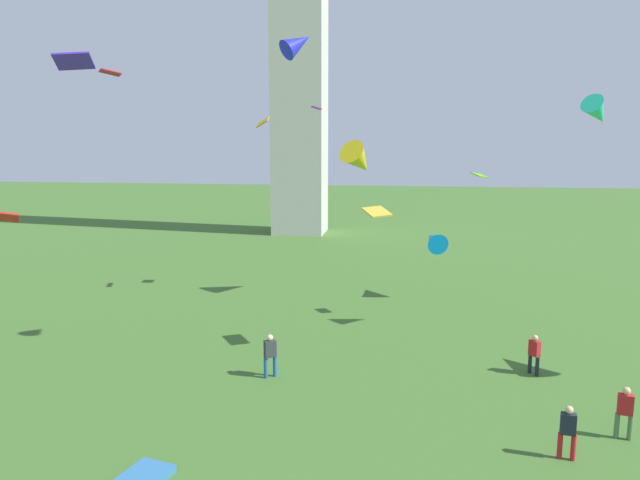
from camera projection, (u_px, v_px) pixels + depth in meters
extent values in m
cube|color=beige|center=(299.00, 24.00, 59.18)|extent=(5.19, 5.19, 42.18)
cylinder|color=#235693|center=(275.00, 366.00, 24.64)|extent=(0.17, 0.17, 0.88)
cylinder|color=#235693|center=(266.00, 368.00, 24.47)|extent=(0.17, 0.17, 0.88)
cube|color=#2D3338|center=(270.00, 349.00, 24.42)|extent=(0.55, 0.49, 0.70)
sphere|color=beige|center=(270.00, 338.00, 24.34)|extent=(0.26, 0.26, 0.26)
cylinder|color=#1E2333|center=(530.00, 363.00, 25.01)|extent=(0.15, 0.15, 0.82)
cylinder|color=#1E2333|center=(537.00, 366.00, 24.69)|extent=(0.15, 0.15, 0.82)
cube|color=red|center=(535.00, 348.00, 24.73)|extent=(0.48, 0.51, 0.65)
sphere|color=#D8AD84|center=(535.00, 338.00, 24.65)|extent=(0.24, 0.24, 0.24)
cylinder|color=red|center=(560.00, 446.00, 18.30)|extent=(0.16, 0.16, 0.84)
cylinder|color=red|center=(573.00, 447.00, 18.18)|extent=(0.16, 0.16, 0.84)
cube|color=#1E2333|center=(568.00, 424.00, 18.12)|extent=(0.49, 0.34, 0.66)
sphere|color=#D8AD84|center=(569.00, 410.00, 18.04)|extent=(0.24, 0.24, 0.24)
cylinder|color=#51754C|center=(617.00, 425.00, 19.56)|extent=(0.16, 0.16, 0.86)
cylinder|color=#51754C|center=(630.00, 428.00, 19.42)|extent=(0.16, 0.16, 0.86)
cube|color=red|center=(625.00, 404.00, 19.36)|extent=(0.52, 0.37, 0.68)
sphere|color=#D8AD84|center=(627.00, 391.00, 19.28)|extent=(0.25, 0.25, 0.25)
cube|color=red|center=(2.00, 216.00, 28.93)|extent=(1.91, 1.61, 0.84)
cone|color=#25DEB0|center=(597.00, 113.00, 27.17)|extent=(1.96, 2.01, 1.67)
cube|color=#4324C0|center=(74.00, 61.00, 26.18)|extent=(1.77, 1.39, 0.74)
cube|color=gold|center=(377.00, 212.00, 26.13)|extent=(1.44, 1.63, 0.38)
cone|color=yellow|center=(359.00, 161.00, 35.33)|extent=(2.62, 3.10, 2.51)
cone|color=#0982E4|center=(434.00, 240.00, 36.28)|extent=(1.75, 2.24, 1.57)
cube|color=#B122E6|center=(316.00, 108.00, 35.74)|extent=(0.81, 1.00, 0.22)
cube|color=#63BF0D|center=(480.00, 175.00, 30.42)|extent=(0.91, 1.04, 0.29)
cube|color=#B28812|center=(263.00, 122.00, 35.12)|extent=(0.83, 1.11, 0.71)
cube|color=#B51628|center=(110.00, 72.00, 30.02)|extent=(1.23, 1.16, 0.33)
cone|color=#1F23EC|center=(298.00, 43.00, 24.11)|extent=(1.75, 1.65, 1.40)
cube|color=teal|center=(141.00, 479.00, 17.01)|extent=(1.58, 1.99, 0.24)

